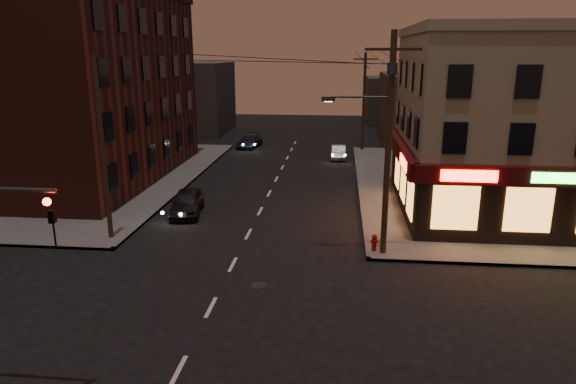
# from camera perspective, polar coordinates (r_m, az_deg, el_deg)

# --- Properties ---
(ground) EXTENTS (120.00, 120.00, 0.00)m
(ground) POSITION_cam_1_polar(r_m,az_deg,el_deg) (19.92, -8.57, -12.56)
(ground) COLOR black
(ground) RESTS_ON ground
(sidewalk_ne) EXTENTS (24.00, 28.00, 0.15)m
(sidewalk_ne) POSITION_cam_1_polar(r_m,az_deg,el_deg) (39.49, 25.40, 0.41)
(sidewalk_ne) COLOR #514F4C
(sidewalk_ne) RESTS_ON ground
(sidewalk_nw) EXTENTS (24.00, 28.00, 0.15)m
(sidewalk_nw) POSITION_cam_1_polar(r_m,az_deg,el_deg) (43.51, -25.72, 1.65)
(sidewalk_nw) COLOR #514F4C
(sidewalk_nw) RESTS_ON ground
(pizza_building) EXTENTS (15.85, 12.85, 10.50)m
(pizza_building) POSITION_cam_1_polar(r_m,az_deg,el_deg) (32.69, 26.17, 6.93)
(pizza_building) COLOR tan
(pizza_building) RESTS_ON sidewalk_ne
(brick_apartment) EXTENTS (12.00, 20.00, 13.00)m
(brick_apartment) POSITION_cam_1_polar(r_m,az_deg,el_deg) (40.86, -22.54, 10.57)
(brick_apartment) COLOR #491C17
(brick_apartment) RESTS_ON sidewalk_nw
(bg_building_ne_a) EXTENTS (10.00, 12.00, 7.00)m
(bg_building_ne_a) POSITION_cam_1_polar(r_m,az_deg,el_deg) (56.09, 15.58, 8.94)
(bg_building_ne_a) COLOR #3F3D3A
(bg_building_ne_a) RESTS_ON ground
(bg_building_nw) EXTENTS (9.00, 10.00, 8.00)m
(bg_building_nw) POSITION_cam_1_polar(r_m,az_deg,el_deg) (61.81, -10.97, 10.24)
(bg_building_nw) COLOR #3F3D3A
(bg_building_nw) RESTS_ON ground
(bg_building_ne_b) EXTENTS (8.00, 8.00, 6.00)m
(bg_building_ne_b) POSITION_cam_1_polar(r_m,az_deg,el_deg) (69.67, 12.03, 9.91)
(bg_building_ne_b) COLOR #3F3D3A
(bg_building_ne_b) RESTS_ON ground
(utility_pole_main) EXTENTS (4.20, 0.44, 10.00)m
(utility_pole_main) POSITION_cam_1_polar(r_m,az_deg,el_deg) (23.16, 10.87, 6.39)
(utility_pole_main) COLOR #382619
(utility_pole_main) RESTS_ON sidewalk_ne
(utility_pole_far) EXTENTS (0.26, 0.26, 9.00)m
(utility_pole_far) POSITION_cam_1_polar(r_m,az_deg,el_deg) (49.26, 8.42, 9.86)
(utility_pole_far) COLOR #382619
(utility_pole_far) RESTS_ON sidewalk_ne
(utility_pole_west) EXTENTS (0.24, 0.24, 9.00)m
(utility_pole_west) POSITION_cam_1_polar(r_m,az_deg,el_deg) (26.54, -19.89, 4.44)
(utility_pole_west) COLOR #382619
(utility_pole_west) RESTS_ON sidewalk_nw
(sedan_near) EXTENTS (2.25, 4.38, 1.43)m
(sedan_near) POSITION_cam_1_polar(r_m,az_deg,el_deg) (30.67, -11.17, -1.11)
(sedan_near) COLOR black
(sedan_near) RESTS_ON ground
(sedan_mid) EXTENTS (1.29, 3.58, 1.17)m
(sedan_mid) POSITION_cam_1_polar(r_m,az_deg,el_deg) (46.01, 5.65, 4.45)
(sedan_mid) COLOR slate
(sedan_mid) RESTS_ON ground
(sedan_far) EXTENTS (2.30, 4.48, 1.24)m
(sedan_far) POSITION_cam_1_polar(r_m,az_deg,el_deg) (51.29, -4.28, 5.65)
(sedan_far) COLOR black
(sedan_far) RESTS_ON ground
(fire_hydrant) EXTENTS (0.36, 0.36, 0.82)m
(fire_hydrant) POSITION_cam_1_polar(r_m,az_deg,el_deg) (24.65, 9.57, -5.45)
(fire_hydrant) COLOR maroon
(fire_hydrant) RESTS_ON sidewalk_ne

